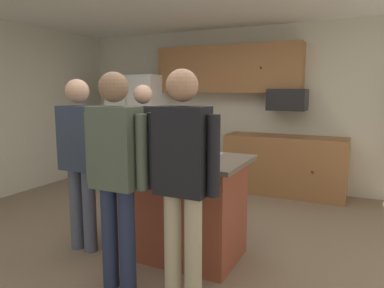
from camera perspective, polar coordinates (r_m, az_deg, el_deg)
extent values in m
plane|color=#7F6B56|center=(3.76, -2.99, -16.50)|extent=(7.04, 7.04, 0.00)
cube|color=beige|center=(6.02, 9.84, 5.71)|extent=(6.40, 0.10, 2.60)
cube|color=#936038|center=(5.95, 5.67, 11.78)|extent=(2.40, 0.35, 0.75)
sphere|color=#4C3823|center=(5.59, 10.90, 11.88)|extent=(0.04, 0.04, 0.04)
cube|color=#936038|center=(5.68, 14.57, -3.28)|extent=(1.80, 0.60, 0.90)
sphere|color=#4C3823|center=(5.30, 18.69, -4.28)|extent=(0.04, 0.04, 0.04)
cube|color=white|center=(6.53, -8.41, 2.66)|extent=(0.94, 0.70, 1.85)
cube|color=white|center=(6.37, -12.02, 2.41)|extent=(0.45, 0.04, 1.77)
cube|color=white|center=(6.09, -8.51, 2.23)|extent=(0.45, 0.04, 1.77)
cylinder|color=#B2B2B7|center=(6.19, -10.49, 3.14)|extent=(0.02, 0.02, 0.35)
cube|color=black|center=(5.58, 15.00, 6.87)|extent=(0.56, 0.40, 0.32)
cube|color=brown|center=(3.51, -2.15, -10.17)|extent=(1.16, 0.69, 0.93)
cube|color=#60564C|center=(3.38, -2.20, -2.36)|extent=(1.30, 0.83, 0.04)
cylinder|color=#4C5166|center=(4.36, -8.45, -7.35)|extent=(0.13, 0.13, 0.80)
cylinder|color=#4C5166|center=(4.27, -6.54, -7.65)|extent=(0.13, 0.13, 0.80)
cube|color=black|center=(4.17, -7.70, 1.82)|extent=(0.38, 0.22, 0.60)
sphere|color=tan|center=(4.14, -7.82, 7.87)|extent=(0.22, 0.22, 0.22)
cylinder|color=black|center=(4.31, -10.36, 1.71)|extent=(0.09, 0.09, 0.54)
cylinder|color=black|center=(4.05, -4.85, 1.38)|extent=(0.09, 0.09, 0.54)
cylinder|color=#232D4C|center=(3.04, -12.99, -14.28)|extent=(0.13, 0.13, 0.84)
cylinder|color=#232D4C|center=(2.95, -10.31, -14.98)|extent=(0.13, 0.13, 0.84)
cube|color=#4C5647|center=(2.79, -12.14, -0.60)|extent=(0.38, 0.22, 0.63)
sphere|color=#8C664C|center=(2.76, -12.44, 8.87)|extent=(0.23, 0.23, 0.23)
cylinder|color=#4C5647|center=(2.95, -15.82, -0.62)|extent=(0.09, 0.09, 0.57)
cylinder|color=#4C5647|center=(2.66, -8.02, -1.36)|extent=(0.09, 0.09, 0.57)
cylinder|color=#4C5166|center=(3.83, -17.99, -9.80)|extent=(0.13, 0.13, 0.83)
cylinder|color=#4C5166|center=(3.72, -16.06, -10.26)|extent=(0.13, 0.13, 0.83)
cube|color=#2D384C|center=(3.61, -17.55, 0.91)|extent=(0.38, 0.22, 0.62)
sphere|color=tan|center=(3.58, -17.88, 8.09)|extent=(0.22, 0.22, 0.22)
cylinder|color=#2D384C|center=(3.78, -20.19, 0.82)|extent=(0.09, 0.09, 0.56)
cylinder|color=#2D384C|center=(3.45, -14.62, 0.38)|extent=(0.09, 0.09, 0.56)
cylinder|color=tan|center=(2.81, -3.08, -16.06)|extent=(0.13, 0.13, 0.85)
cylinder|color=tan|center=(2.74, 0.18, -16.73)|extent=(0.13, 0.13, 0.85)
cube|color=black|center=(2.55, -1.54, -1.11)|extent=(0.38, 0.22, 0.64)
sphere|color=tan|center=(2.51, -1.58, 9.35)|extent=(0.23, 0.23, 0.23)
cylinder|color=black|center=(2.67, -6.13, -1.11)|extent=(0.09, 0.09, 0.57)
cylinder|color=black|center=(2.45, 3.47, -1.94)|extent=(0.09, 0.09, 0.57)
cylinder|color=black|center=(3.36, -6.78, -1.00)|extent=(0.08, 0.08, 0.13)
cylinder|color=black|center=(3.54, -8.82, -0.40)|extent=(0.07, 0.07, 0.15)
cylinder|color=black|center=(3.63, -7.67, -0.29)|extent=(0.07, 0.07, 0.13)
cylinder|color=black|center=(3.57, -4.27, -0.29)|extent=(0.07, 0.07, 0.14)
cylinder|color=#4C6B99|center=(3.02, 0.78, -2.34)|extent=(0.09, 0.09, 0.10)
torus|color=#4C6B99|center=(3.00, 1.83, -2.34)|extent=(0.06, 0.01, 0.06)
cylinder|color=black|center=(3.51, 3.04, -0.41)|extent=(0.07, 0.07, 0.15)
cube|color=#B7B7BC|center=(3.31, 0.58, -2.05)|extent=(0.44, 0.30, 0.02)
cube|color=#A8A8AD|center=(3.31, 0.58, -1.71)|extent=(0.44, 0.30, 0.02)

